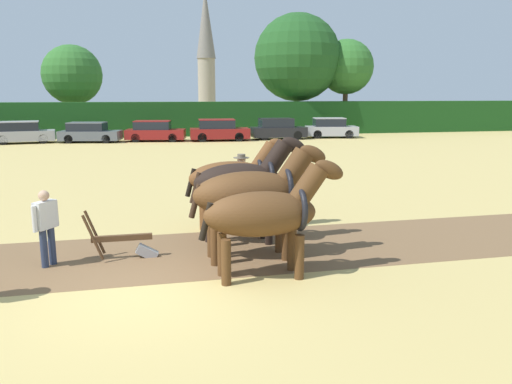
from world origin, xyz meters
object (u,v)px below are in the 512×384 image
Objects in this scene: draft_horse_lead_right at (254,193)px; farmer_beside_team at (241,180)px; parked_car_center_left at (23,133)px; parked_car_center_right at (155,131)px; farmer_at_plow at (46,223)px; church_spire at (206,49)px; parked_car_end_right at (331,128)px; draft_horse_trail_right at (235,178)px; parked_car_right at (219,130)px; parked_car_center at (90,133)px; tree_center at (297,58)px; plow at (128,244)px; draft_horse_lead_left at (267,213)px; tree_center_left at (72,75)px; parked_car_far_right at (278,129)px; tree_center_right at (346,67)px; draft_horse_trail_left at (243,182)px.

draft_horse_lead_right reaches higher than farmer_beside_team.
draft_horse_lead_right is 3.63m from farmer_beside_team.
parked_car_center_left is at bearing 110.78° from draft_horse_lead_right.
draft_horse_lead_right is 27.07m from parked_car_center_right.
draft_horse_lead_right is 4.18m from farmer_at_plow.
church_spire is 44.60m from parked_car_end_right.
parked_car_right is at bearing 82.64° from draft_horse_trail_right.
farmer_at_plow is 26.82m from parked_car_center.
tree_center is 35.58m from plow.
draft_horse_trail_right is 1.55× the size of farmer_beside_team.
draft_horse_lead_left is 0.65× the size of parked_car_right.
parked_car_end_right is (8.88, 0.74, -0.01)m from parked_car_right.
tree_center_left is 1.80× the size of parked_car_far_right.
tree_center_right is 18.36m from parked_car_center_right.
parked_car_center_right is at bearing 92.96° from draft_horse_lead_left.
parked_car_center is at bearing -75.53° from tree_center_left.
draft_horse_trail_right is 0.66× the size of parked_car_end_right.
parked_car_center_right is (-8.72, -43.45, -9.43)m from church_spire.
parked_car_center is (-6.22, 27.11, -0.71)m from draft_horse_lead_right.
parked_car_center is at bearing 102.38° from draft_horse_lead_right.
tree_center_left is at bearing 175.45° from tree_center.
tree_center is 14.91m from parked_car_center_right.
farmer_beside_team reaches higher than parked_car_center.
draft_horse_trail_left is at bearing -66.36° from parked_car_center.
draft_horse_lead_left is 1.02× the size of draft_horse_trail_left.
parked_car_center is at bearing 103.46° from draft_horse_trail_right.
draft_horse_lead_left is at bearing -92.91° from parked_car_right.
farmer_beside_team is (-14.67, -29.01, -4.61)m from tree_center_right.
parked_car_end_right is (14.32, 26.58, 0.43)m from plow.
parked_car_center_right is at bearing 178.18° from parked_car_far_right.
farmer_beside_team is 0.42× the size of parked_car_center_left.
parked_car_right is (-7.83, -6.60, -5.67)m from tree_center.
draft_horse_lead_right is at bearing -45.89° from farmer_beside_team.
draft_horse_trail_left reaches higher than parked_car_center.
parked_car_far_right is at bearing -10.40° from parked_car_center_left.
parked_car_center is at bearing -165.54° from tree_center_right.
draft_horse_trail_right is at bearing -76.84° from parked_car_center_right.
church_spire is (-3.69, 37.47, 3.72)m from tree_center.
draft_horse_lead_right is at bearing -93.19° from parked_car_right.
tree_center_right is 5.39× the size of plow.
draft_horse_lead_right is at bearing -76.74° from tree_center_left.
tree_center_left is at bearing 139.89° from parked_car_center_right.
tree_center_right is 0.42× the size of church_spire.
farmer_beside_team reaches higher than farmer_at_plow.
draft_horse_trail_left reaches higher than draft_horse_lead_left.
draft_horse_trail_right is at bearing -93.80° from parked_car_right.
parked_car_center_left is 22.41m from parked_car_end_right.
draft_horse_trail_right is 3.25m from plow.
parked_car_center_right is (-1.73, 28.12, -0.53)m from draft_horse_lead_left.
parked_car_right is at bearing 134.27° from farmer_beside_team.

